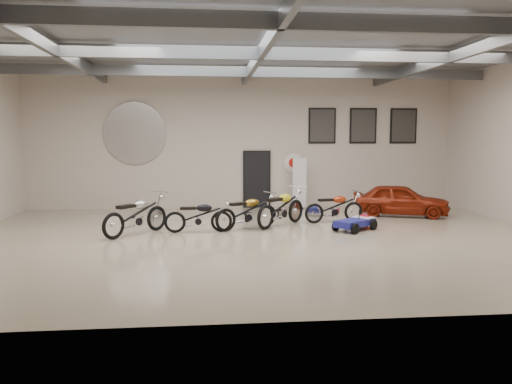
{
  "coord_description": "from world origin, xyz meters",
  "views": [
    {
      "loc": [
        -1.38,
        -12.81,
        2.61
      ],
      "look_at": [
        0.0,
        1.2,
        1.1
      ],
      "focal_mm": 35.0,
      "sensor_mm": 36.0,
      "label": 1
    }
  ],
  "objects": [
    {
      "name": "ceiling_beams",
      "position": [
        0.0,
        0.0,
        4.75
      ],
      "size": [
        15.8,
        11.8,
        0.32
      ],
      "primitive_type": null,
      "color": "#5B5F63",
      "rests_on": "ceiling"
    },
    {
      "name": "poster_right",
      "position": [
        6.2,
        5.96,
        3.1
      ],
      "size": [
        1.05,
        0.08,
        1.35
      ],
      "primitive_type": null,
      "color": "black",
      "rests_on": "back_wall"
    },
    {
      "name": "motorcycle_black",
      "position": [
        -1.64,
        1.02,
        0.48
      ],
      "size": [
        1.85,
        0.6,
        0.96
      ],
      "primitive_type": null,
      "rotation": [
        0.0,
        0.0,
        0.02
      ],
      "color": "silver",
      "rests_on": "floor"
    },
    {
      "name": "poster_mid",
      "position": [
        4.6,
        5.96,
        3.1
      ],
      "size": [
        1.05,
        0.08,
        1.35
      ],
      "primitive_type": null,
      "color": "black",
      "rests_on": "back_wall"
    },
    {
      "name": "go_kart",
      "position": [
        2.91,
        0.97,
        0.3
      ],
      "size": [
        1.74,
        1.61,
        0.6
      ],
      "primitive_type": null,
      "rotation": [
        0.0,
        0.0,
        0.68
      ],
      "color": "navy",
      "rests_on": "floor"
    },
    {
      "name": "back_wall",
      "position": [
        0.0,
        6.0,
        2.5
      ],
      "size": [
        16.0,
        0.02,
        5.0
      ],
      "primitive_type": "cube",
      "color": "beige",
      "rests_on": "floor"
    },
    {
      "name": "motorcycle_red",
      "position": [
        2.56,
        2.29,
        0.5
      ],
      "size": [
        2.0,
        0.96,
        1.0
      ],
      "primitive_type": null,
      "rotation": [
        0.0,
        0.0,
        0.2
      ],
      "color": "silver",
      "rests_on": "floor"
    },
    {
      "name": "ceiling",
      "position": [
        0.0,
        0.0,
        5.0
      ],
      "size": [
        16.0,
        12.0,
        0.01
      ],
      "primitive_type": "cube",
      "color": "slate",
      "rests_on": "back_wall"
    },
    {
      "name": "motorcycle_yellow",
      "position": [
        0.82,
        1.82,
        0.58
      ],
      "size": [
        2.04,
        2.09,
        1.16
      ],
      "primitive_type": null,
      "rotation": [
        0.0,
        0.0,
        0.81
      ],
      "color": "silver",
      "rests_on": "floor"
    },
    {
      "name": "banner_stand",
      "position": [
        2.06,
        5.5,
        0.94
      ],
      "size": [
        0.54,
        0.3,
        1.89
      ],
      "primitive_type": null,
      "rotation": [
        0.0,
        0.0,
        -0.18
      ],
      "color": "white",
      "rests_on": "floor"
    },
    {
      "name": "logo_plaque",
      "position": [
        -4.0,
        5.95,
        2.8
      ],
      "size": [
        2.3,
        0.06,
        1.16
      ],
      "primitive_type": null,
      "color": "silver",
      "rests_on": "back_wall"
    },
    {
      "name": "floor",
      "position": [
        0.0,
        0.0,
        0.0
      ],
      "size": [
        16.0,
        12.0,
        0.01
      ],
      "primitive_type": "cube",
      "color": "tan",
      "rests_on": "ground"
    },
    {
      "name": "vintage_car",
      "position": [
        5.14,
        3.4,
        0.54
      ],
      "size": [
        2.32,
        3.44,
        1.09
      ],
      "primitive_type": "imported",
      "rotation": [
        0.0,
        0.0,
        1.21
      ],
      "color": "maroon",
      "rests_on": "floor"
    },
    {
      "name": "motorcycle_gold",
      "position": [
        -0.25,
        1.4,
        0.53
      ],
      "size": [
        2.08,
        1.53,
        1.05
      ],
      "primitive_type": null,
      "rotation": [
        0.0,
        0.0,
        0.5
      ],
      "color": "silver",
      "rests_on": "floor"
    },
    {
      "name": "poster_left",
      "position": [
        3.0,
        5.96,
        3.1
      ],
      "size": [
        1.05,
        0.08,
        1.35
      ],
      "primitive_type": null,
      "color": "black",
      "rests_on": "back_wall"
    },
    {
      "name": "motorcycle_silver",
      "position": [
        -3.32,
        0.83,
        0.57
      ],
      "size": [
        1.93,
        2.11,
        1.14
      ],
      "primitive_type": null,
      "rotation": [
        0.0,
        0.0,
        0.87
      ],
      "color": "silver",
      "rests_on": "floor"
    },
    {
      "name": "door",
      "position": [
        0.5,
        5.95,
        1.05
      ],
      "size": [
        0.92,
        0.08,
        2.1
      ],
      "primitive_type": "cube",
      "color": "black",
      "rests_on": "back_wall"
    },
    {
      "name": "oil_sign",
      "position": [
        1.9,
        5.95,
        1.7
      ],
      "size": [
        0.72,
        0.1,
        0.72
      ],
      "primitive_type": null,
      "color": "white",
      "rests_on": "back_wall"
    }
  ]
}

